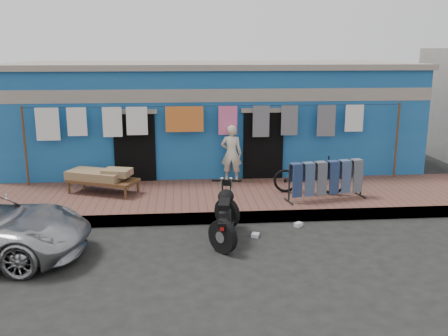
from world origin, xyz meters
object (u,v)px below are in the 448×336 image
seated_person (231,153)px  jeans_rack (326,180)px  charpoy (103,181)px  motorcycle (225,213)px  bicycle (309,171)px

seated_person → jeans_rack: seated_person is taller
charpoy → motorcycle: bearing=-44.5°
seated_person → bicycle: seated_person is taller
seated_person → jeans_rack: (2.08, -1.85, -0.30)m
motorcycle → charpoy: 3.93m
bicycle → jeans_rack: bearing=-137.6°
bicycle → motorcycle: (-2.30, -2.29, -0.25)m
seated_person → motorcycle: bearing=92.4°
seated_person → charpoy: (-3.29, -0.86, -0.47)m
motorcycle → jeans_rack: 3.12m
bicycle → charpoy: bearing=99.4°
jeans_rack → seated_person: bearing=138.3°
motorcycle → charpoy: size_ratio=0.92×
motorcycle → charpoy: bearing=144.2°
bicycle → jeans_rack: size_ratio=0.85×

